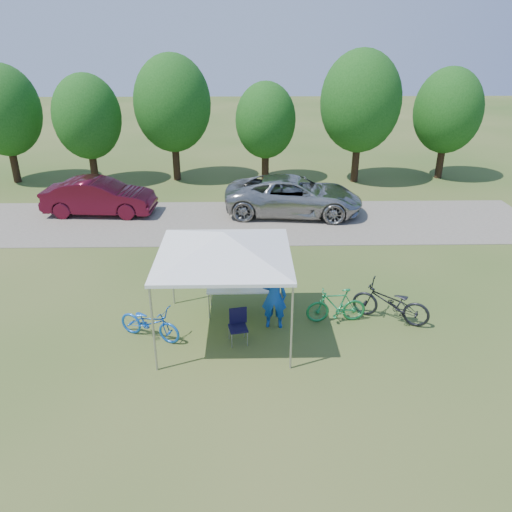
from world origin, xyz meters
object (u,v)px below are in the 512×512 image
(folding_table, at_px, (243,287))
(sedan, at_px, (99,197))
(minivan, at_px, (294,196))
(bike_blue, at_px, (150,322))
(bike_dark, at_px, (391,303))
(cyclist, at_px, (274,296))
(cooler, at_px, (232,280))
(folding_chair, at_px, (238,323))
(bike_green, at_px, (336,305))

(folding_table, height_order, sedan, sedan)
(minivan, bearing_deg, bike_blue, 160.55)
(bike_dark, bearing_deg, cyclist, -59.55)
(cooler, bearing_deg, folding_chair, -83.08)
(folding_table, xyz_separation_m, minivan, (2.05, 7.87, 0.06))
(bike_green, bearing_deg, cyclist, -86.74)
(bike_green, bearing_deg, folding_chair, -76.05)
(folding_chair, relative_size, bike_dark, 0.42)
(cooler, bearing_deg, bike_dark, -7.60)
(bike_green, xyz_separation_m, bike_dark, (1.42, 0.00, 0.06))
(cyclist, bearing_deg, bike_blue, 13.76)
(folding_table, bearing_deg, bike_green, -12.94)
(folding_chair, distance_m, cooler, 1.46)
(bike_dark, bearing_deg, sedan, -104.86)
(cyclist, bearing_deg, bike_dark, -170.81)
(sedan, bearing_deg, bike_blue, -154.90)
(bike_blue, distance_m, bike_dark, 6.16)
(bike_blue, bearing_deg, folding_table, -37.93)
(sedan, bearing_deg, bike_dark, -127.63)
(cooler, relative_size, sedan, 0.10)
(cyclist, distance_m, bike_blue, 3.14)
(folding_chair, height_order, cooler, cooler)
(cyclist, relative_size, sedan, 0.39)
(bike_green, bearing_deg, sedan, -139.94)
(bike_blue, bearing_deg, sedan, 45.27)
(bike_green, distance_m, minivan, 8.44)
(minivan, bearing_deg, bike_green, -171.51)
(cooler, xyz_separation_m, minivan, (2.34, 7.87, -0.15))
(minivan, relative_size, sedan, 1.24)
(minivan, height_order, sedan, minivan)
(bike_dark, bearing_deg, bike_green, -63.47)
(cooler, relative_size, bike_dark, 0.22)
(cyclist, bearing_deg, bike_green, -167.43)
(bike_dark, bearing_deg, folding_table, -71.80)
(folding_table, distance_m, bike_green, 2.49)
(folding_chair, relative_size, minivan, 0.15)
(cyclist, xyz_separation_m, sedan, (-6.71, 8.77, -0.12))
(folding_table, distance_m, sedan, 9.96)
(bike_blue, bearing_deg, bike_green, -57.98)
(cyclist, xyz_separation_m, bike_green, (1.63, 0.21, -0.41))
(folding_chair, bearing_deg, minivan, 65.24)
(folding_chair, bearing_deg, sedan, 110.19)
(bike_blue, bearing_deg, cyclist, -57.57)
(folding_table, relative_size, sedan, 0.42)
(cyclist, xyz_separation_m, minivan, (1.27, 8.64, -0.08))
(minivan, bearing_deg, sedan, 95.12)
(minivan, bearing_deg, folding_chair, 172.85)
(cyclist, bearing_deg, sedan, -47.46)
(folding_chair, height_order, sedan, sedan)
(cooler, height_order, minivan, minivan)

